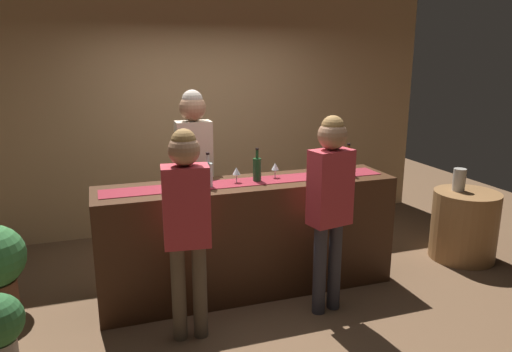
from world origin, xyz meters
name	(u,v)px	position (x,y,z in m)	size (l,w,h in m)	color
ground_plane	(249,289)	(0.00, 0.00, 0.00)	(10.00, 10.00, 0.00)	brown
back_wall	(201,113)	(0.00, 1.90, 1.45)	(6.00, 0.12, 2.90)	tan
bar_counter	(249,237)	(0.00, 0.00, 0.52)	(2.69, 0.60, 1.04)	#3D2314
counter_runner_cloth	(248,182)	(0.00, 0.00, 1.04)	(2.56, 0.28, 0.01)	maroon
wine_bottle_amber	(348,163)	(0.96, -0.06, 1.16)	(0.07, 0.07, 0.30)	brown
wine_bottle_clear	(208,174)	(-0.38, -0.05, 1.16)	(0.07, 0.07, 0.30)	#B2C6C1
wine_bottle_green	(257,169)	(0.08, 0.00, 1.16)	(0.07, 0.07, 0.30)	#194723
wine_glass_near_customer	(236,171)	(-0.11, 0.00, 1.15)	(0.07, 0.07, 0.14)	silver
wine_glass_mid_counter	(316,168)	(0.61, -0.10, 1.15)	(0.07, 0.07, 0.14)	silver
wine_glass_far_end	(275,167)	(0.27, 0.05, 1.15)	(0.07, 0.07, 0.14)	silver
bartender	(194,160)	(-0.37, 0.58, 1.15)	(0.34, 0.26, 1.83)	#26262B
customer_sipping	(330,194)	(0.51, -0.58, 1.04)	(0.37, 0.26, 1.68)	#33333D
customer_browsing	(186,215)	(-0.67, -0.60, 1.01)	(0.36, 0.24, 1.64)	brown
round_side_table	(464,225)	(2.41, -0.06, 0.37)	(0.68, 0.68, 0.74)	olive
vase_on_side_table	(459,180)	(2.35, 0.02, 0.86)	(0.13, 0.13, 0.24)	#A8A399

